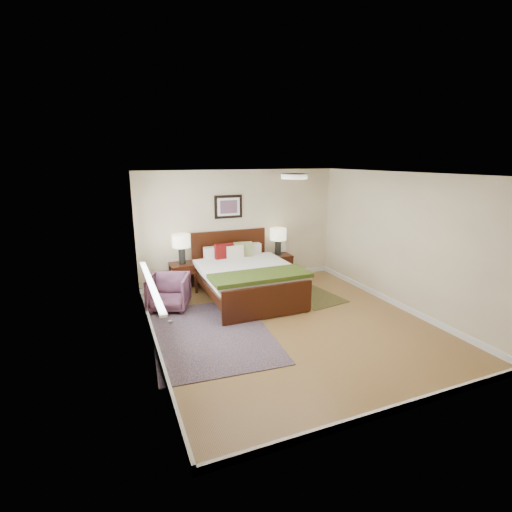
% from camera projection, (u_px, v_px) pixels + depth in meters
% --- Properties ---
extents(floor, '(5.00, 5.00, 0.00)m').
position_uv_depth(floor, '(290.00, 324.00, 6.32)').
color(floor, olive).
rests_on(floor, ground).
extents(back_wall, '(4.50, 0.04, 2.50)m').
position_uv_depth(back_wall, '(240.00, 227.00, 8.24)').
color(back_wall, beige).
rests_on(back_wall, ground).
extents(front_wall, '(4.50, 0.04, 2.50)m').
position_uv_depth(front_wall, '(406.00, 309.00, 3.76)').
color(front_wall, beige).
rests_on(front_wall, ground).
extents(left_wall, '(0.04, 5.00, 2.50)m').
position_uv_depth(left_wall, '(149.00, 267.00, 5.18)').
color(left_wall, beige).
rests_on(left_wall, ground).
extents(right_wall, '(0.04, 5.00, 2.50)m').
position_uv_depth(right_wall, '(401.00, 241.00, 6.82)').
color(right_wall, beige).
rests_on(right_wall, ground).
extents(ceiling, '(4.50, 5.00, 0.02)m').
position_uv_depth(ceiling, '(294.00, 174.00, 5.68)').
color(ceiling, white).
rests_on(ceiling, back_wall).
extents(window, '(0.11, 2.72, 1.32)m').
position_uv_depth(window, '(147.00, 248.00, 5.80)').
color(window, silver).
rests_on(window, left_wall).
extents(door, '(0.06, 1.00, 2.18)m').
position_uv_depth(door, '(173.00, 331.00, 3.67)').
color(door, silver).
rests_on(door, ground).
extents(ceil_fixture, '(0.44, 0.44, 0.08)m').
position_uv_depth(ceil_fixture, '(294.00, 176.00, 5.69)').
color(ceil_fixture, white).
rests_on(ceil_fixture, ceiling).
extents(bed, '(1.81, 2.20, 1.18)m').
position_uv_depth(bed, '(246.00, 272.00, 7.35)').
color(bed, '#371508').
rests_on(bed, ground).
extents(wall_art, '(0.62, 0.05, 0.50)m').
position_uv_depth(wall_art, '(228.00, 207.00, 7.99)').
color(wall_art, black).
rests_on(wall_art, back_wall).
extents(nightstand_left, '(0.51, 0.46, 0.61)m').
position_uv_depth(nightstand_left, '(183.00, 270.00, 7.71)').
color(nightstand_left, '#371508').
rests_on(nightstand_left, ground).
extents(nightstand_right, '(0.59, 0.44, 0.58)m').
position_uv_depth(nightstand_right, '(278.00, 265.00, 8.55)').
color(nightstand_right, '#371508').
rests_on(nightstand_right, ground).
extents(lamp_left, '(0.37, 0.37, 0.61)m').
position_uv_depth(lamp_left, '(181.00, 243.00, 7.59)').
color(lamp_left, black).
rests_on(lamp_left, nightstand_left).
extents(lamp_right, '(0.37, 0.37, 0.61)m').
position_uv_depth(lamp_right, '(278.00, 236.00, 8.39)').
color(lamp_right, black).
rests_on(lamp_right, nightstand_right).
extents(armchair, '(0.92, 0.93, 0.66)m').
position_uv_depth(armchair, '(169.00, 292.00, 6.87)').
color(armchair, '#5A3142').
rests_on(armchair, ground).
extents(rug_persian, '(2.00, 2.69, 0.01)m').
position_uv_depth(rug_persian, '(212.00, 333.00, 5.95)').
color(rug_persian, '#0B1839').
rests_on(rug_persian, ground).
extents(rug_navy, '(1.07, 1.44, 0.01)m').
position_uv_depth(rug_navy, '(311.00, 295.00, 7.60)').
color(rug_navy, black).
rests_on(rug_navy, ground).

